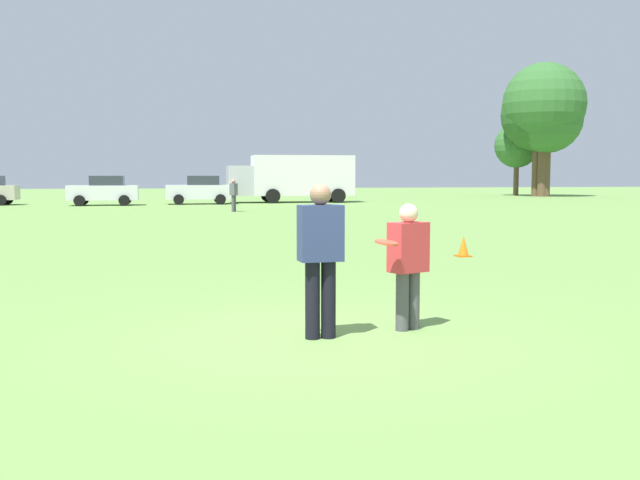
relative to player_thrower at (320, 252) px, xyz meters
The scene contains 13 objects.
ground_plane 0.99m from the player_thrower, 66.02° to the left, with size 198.36×198.36×0.00m, color #6B9347.
player_thrower is the anchor object (origin of this frame).
player_defender 1.15m from the player_thrower, 12.69° to the left, with size 0.52×0.42×1.51m.
frisbee 0.76m from the player_thrower, ahead, with size 0.27×0.27×0.09m.
traffic_cone 9.18m from the player_thrower, 57.57° to the left, with size 0.32×0.32×0.48m.
parked_car_center 39.78m from the player_thrower, 97.99° to the left, with size 4.21×2.24×1.82m.
parked_car_mid_right 40.25m from the player_thrower, 89.52° to the left, with size 4.21×2.24×1.82m.
box_truck 42.50m from the player_thrower, 80.94° to the left, with size 8.52×3.06×3.18m.
bystander_sideline_watcher 29.81m from the player_thrower, 86.94° to the left, with size 0.45×0.53×1.66m.
tree_west_maple 62.71m from the player_thrower, 61.82° to the left, with size 4.04×4.04×6.57m.
tree_center_elm 60.58m from the player_thrower, 60.14° to the left, with size 6.30×6.30×10.24m.
tree_east_birch 60.25m from the player_thrower, 59.63° to the left, with size 7.10×7.10×11.54m.
tree_east_oak 60.24m from the player_thrower, 59.32° to the left, with size 6.02×6.02×9.79m.
Camera 1 is at (-1.71, -8.25, 1.85)m, focal length 41.83 mm.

